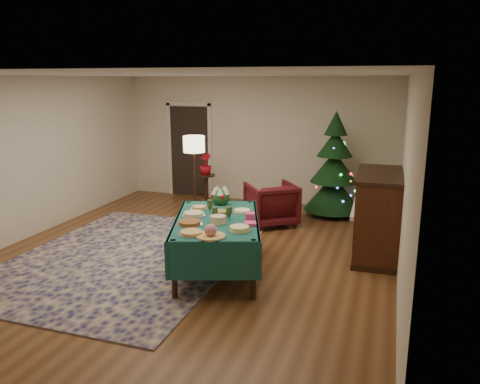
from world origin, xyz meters
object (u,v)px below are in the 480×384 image
(potted_plant, at_px, (206,169))
(piano, at_px, (377,216))
(buffet_table, at_px, (217,229))
(floor_lamp, at_px, (194,149))
(christmas_tree, at_px, (334,169))
(gift_box, at_px, (250,216))
(side_table, at_px, (206,191))
(armchair, at_px, (271,202))

(potted_plant, distance_m, piano, 4.00)
(buffet_table, height_order, floor_lamp, floor_lamp)
(potted_plant, xyz_separation_m, christmas_tree, (2.63, 0.21, 0.11))
(buffet_table, relative_size, gift_box, 18.19)
(floor_lamp, height_order, side_table, floor_lamp)
(buffet_table, relative_size, armchair, 2.59)
(floor_lamp, bearing_deg, armchair, 11.65)
(floor_lamp, distance_m, potted_plant, 1.26)
(buffet_table, distance_m, floor_lamp, 2.52)
(piano, bearing_deg, armchair, 151.84)
(side_table, relative_size, christmas_tree, 0.33)
(potted_plant, bearing_deg, side_table, -75.96)
(potted_plant, bearing_deg, piano, -27.40)
(armchair, bearing_deg, gift_box, 62.02)
(gift_box, height_order, christmas_tree, christmas_tree)
(buffet_table, relative_size, christmas_tree, 1.09)
(armchair, bearing_deg, side_table, -61.70)
(floor_lamp, relative_size, christmas_tree, 0.79)
(gift_box, bearing_deg, floor_lamp, 130.43)
(gift_box, xyz_separation_m, christmas_tree, (0.71, 3.29, 0.10))
(armchair, distance_m, side_table, 1.83)
(armchair, xyz_separation_m, piano, (1.91, -1.02, 0.20))
(side_table, height_order, potted_plant, potted_plant)
(side_table, bearing_deg, armchair, -26.51)
(gift_box, bearing_deg, armchair, 97.21)
(armchair, relative_size, floor_lamp, 0.53)
(armchair, xyz_separation_m, floor_lamp, (-1.40, -0.29, 0.95))
(floor_lamp, distance_m, side_table, 1.54)
(buffet_table, height_order, christmas_tree, christmas_tree)
(buffet_table, height_order, armchair, armchair)
(armchair, distance_m, potted_plant, 1.87)
(armchair, bearing_deg, christmas_tree, -169.37)
(side_table, bearing_deg, potted_plant, 104.04)
(gift_box, bearing_deg, piano, 37.51)
(christmas_tree, relative_size, piano, 1.36)
(floor_lamp, bearing_deg, christmas_tree, 28.70)
(gift_box, distance_m, armchair, 2.32)
(buffet_table, height_order, potted_plant, potted_plant)
(floor_lamp, bearing_deg, piano, -12.50)
(potted_plant, xyz_separation_m, piano, (3.55, -1.84, -0.18))
(buffet_table, distance_m, gift_box, 0.51)
(armchair, xyz_separation_m, potted_plant, (-1.63, 0.81, 0.38))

